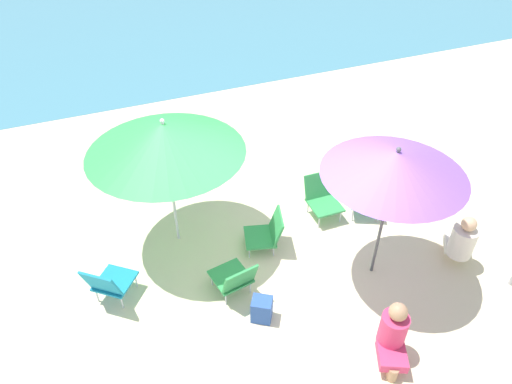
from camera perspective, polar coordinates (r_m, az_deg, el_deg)
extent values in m
plane|color=beige|center=(6.59, 2.63, -9.39)|extent=(40.00, 40.00, 0.00)
cube|color=teal|center=(18.30, -16.38, 21.58)|extent=(40.00, 16.00, 0.01)
cylinder|color=#4C4C51|center=(6.09, 15.36, -2.99)|extent=(0.04, 0.04, 1.98)
cone|color=#8E56C6|center=(5.59, 16.76, 3.40)|extent=(1.73, 1.73, 0.32)
sphere|color=#4C4C51|center=(5.49, 17.11, 5.02)|extent=(0.06, 0.06, 0.06)
cylinder|color=silver|center=(6.47, -10.34, 0.73)|extent=(0.04, 0.04, 1.98)
cone|color=green|center=(6.04, -11.17, 6.55)|extent=(2.08, 2.08, 0.43)
sphere|color=silver|center=(5.92, -11.46, 8.56)|extent=(0.06, 0.06, 0.06)
cube|color=teal|center=(6.37, -16.92, -10.40)|extent=(0.64, 0.64, 0.03)
cube|color=teal|center=(6.09, -18.48, -10.62)|extent=(0.45, 0.41, 0.43)
cylinder|color=silver|center=(6.65, -17.24, -9.64)|extent=(0.02, 0.02, 0.24)
cylinder|color=silver|center=(6.49, -14.50, -10.47)|extent=(0.02, 0.02, 0.24)
cylinder|color=silver|center=(6.46, -18.91, -11.90)|extent=(0.02, 0.02, 0.24)
cylinder|color=silver|center=(6.30, -16.13, -12.82)|extent=(0.02, 0.02, 0.24)
cube|color=teal|center=(7.47, 13.28, -0.88)|extent=(0.66, 0.67, 0.03)
cube|color=teal|center=(7.55, 13.28, 1.71)|extent=(0.51, 0.36, 0.43)
cylinder|color=silver|center=(7.44, 14.79, -2.78)|extent=(0.02, 0.02, 0.26)
cylinder|color=silver|center=(7.37, 11.80, -2.69)|extent=(0.02, 0.02, 0.26)
cylinder|color=silver|center=(7.75, 14.38, -0.80)|extent=(0.02, 0.02, 0.26)
cylinder|color=silver|center=(7.68, 11.51, -0.69)|extent=(0.02, 0.02, 0.26)
cube|color=#33934C|center=(6.18, -3.13, -10.31)|extent=(0.53, 0.55, 0.03)
cube|color=#33934C|center=(5.89, -1.96, -10.64)|extent=(0.48, 0.23, 0.38)
cylinder|color=silver|center=(6.34, -5.43, -10.59)|extent=(0.02, 0.02, 0.22)
cylinder|color=silver|center=(6.45, -2.50, -9.33)|extent=(0.02, 0.02, 0.22)
cylinder|color=silver|center=(6.12, -3.72, -12.92)|extent=(0.02, 0.02, 0.22)
cylinder|color=silver|center=(6.23, -0.71, -11.55)|extent=(0.02, 0.02, 0.22)
cube|color=#33934C|center=(7.29, 8.44, -1.59)|extent=(0.47, 0.49, 0.03)
cube|color=#33934C|center=(7.33, 7.66, 0.84)|extent=(0.47, 0.16, 0.40)
cylinder|color=silver|center=(7.32, 10.33, -2.93)|extent=(0.02, 0.02, 0.23)
cylinder|color=silver|center=(7.17, 7.75, -3.65)|extent=(0.02, 0.02, 0.23)
cylinder|color=silver|center=(7.57, 8.91, -1.14)|extent=(0.02, 0.02, 0.23)
cylinder|color=silver|center=(7.42, 6.39, -1.80)|extent=(0.02, 0.02, 0.23)
cube|color=#33934C|center=(6.74, 0.49, -5.54)|extent=(0.55, 0.58, 0.03)
cube|color=#33934C|center=(6.63, 2.51, -4.16)|extent=(0.28, 0.50, 0.39)
cylinder|color=silver|center=(6.67, -0.83, -7.47)|extent=(0.02, 0.02, 0.19)
cylinder|color=silver|center=(6.94, -1.14, -5.20)|extent=(0.02, 0.02, 0.19)
cylinder|color=silver|center=(6.70, 2.18, -7.23)|extent=(0.02, 0.02, 0.19)
cylinder|color=silver|center=(6.97, 1.74, -4.98)|extent=(0.02, 0.02, 0.19)
cube|color=#DB3866|center=(5.73, 16.32, -18.68)|extent=(0.44, 0.46, 0.12)
cylinder|color=tan|center=(5.73, 16.40, -20.56)|extent=(0.12, 0.12, 0.20)
cylinder|color=#DB3866|center=(5.66, 16.43, -15.92)|extent=(0.31, 0.31, 0.44)
sphere|color=tan|center=(5.40, 17.05, -13.89)|extent=(0.21, 0.21, 0.21)
cube|color=silver|center=(7.22, 23.42, -5.91)|extent=(0.48, 0.49, 0.12)
cylinder|color=#DBAD84|center=(7.40, 23.14, -5.63)|extent=(0.12, 0.12, 0.20)
cylinder|color=silver|center=(6.95, 23.98, -5.59)|extent=(0.34, 0.34, 0.45)
sphere|color=#DBAD84|center=(6.74, 24.68, -3.59)|extent=(0.20, 0.20, 0.20)
cube|color=#2D519E|center=(5.93, 0.71, -14.18)|extent=(0.33, 0.32, 0.33)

